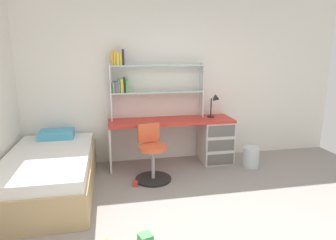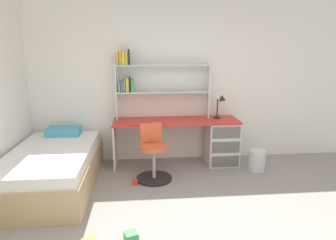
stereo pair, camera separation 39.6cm
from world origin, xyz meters
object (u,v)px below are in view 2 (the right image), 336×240
at_px(desk_lamp, 222,103).
at_px(swivel_chair, 153,158).
at_px(toy_block_green_0, 131,238).
at_px(waste_bin, 257,160).
at_px(desk, 209,139).
at_px(toy_block_red_1, 135,182).
at_px(bookshelf_hutch, 150,80).
at_px(bed_platform, 53,168).

distance_m(desk_lamp, swivel_chair, 1.44).
xyz_separation_m(swivel_chair, toy_block_green_0, (-0.29, -1.48, -0.26)).
height_order(desk_lamp, waste_bin, desk_lamp).
height_order(desk, desk_lamp, desk_lamp).
bearing_deg(desk_lamp, toy_block_red_1, -151.92).
xyz_separation_m(desk, desk_lamp, (0.21, 0.03, 0.58)).
bearing_deg(desk_lamp, waste_bin, -40.07).
distance_m(bookshelf_hutch, swivel_chair, 1.26).
xyz_separation_m(bookshelf_hutch, swivel_chair, (0.02, -0.69, -1.05)).
distance_m(desk, toy_block_green_0, 2.38).
bearing_deg(toy_block_green_0, desk_lamp, 55.25).
bearing_deg(bookshelf_hutch, toy_block_green_0, -97.02).
xyz_separation_m(bookshelf_hutch, bed_platform, (-1.36, -0.84, -1.10)).
relative_size(desk_lamp, swivel_chair, 0.48).
bearing_deg(toy_block_green_0, swivel_chair, 79.13).
relative_size(desk, toy_block_red_1, 28.24).
bearing_deg(bed_platform, bookshelf_hutch, 31.73).
bearing_deg(waste_bin, desk, 151.62).
relative_size(waste_bin, toy_block_green_0, 2.71).
bearing_deg(toy_block_red_1, bookshelf_hutch, 73.92).
height_order(bookshelf_hutch, toy_block_red_1, bookshelf_hutch).
distance_m(desk, bookshelf_hutch, 1.35).
relative_size(bed_platform, waste_bin, 5.96).
bearing_deg(swivel_chair, waste_bin, 5.63).
bearing_deg(waste_bin, swivel_chair, -174.37).
bearing_deg(swivel_chair, desk, 29.72).
distance_m(swivel_chair, waste_bin, 1.64).
distance_m(desk, desk_lamp, 0.62).
distance_m(desk_lamp, waste_bin, 1.05).
height_order(bed_platform, toy_block_red_1, bed_platform).
xyz_separation_m(desk_lamp, toy_block_red_1, (-1.41, -0.75, -0.97)).
distance_m(bookshelf_hutch, toy_block_green_0, 2.55).
height_order(desk_lamp, toy_block_green_0, desk_lamp).
height_order(bookshelf_hutch, bed_platform, bookshelf_hutch).
bearing_deg(bookshelf_hutch, toy_block_red_1, -106.08).
height_order(desk, waste_bin, desk).
height_order(swivel_chair, toy_block_green_0, swivel_chair).
xyz_separation_m(swivel_chair, waste_bin, (1.62, 0.16, -0.16)).
relative_size(bookshelf_hutch, desk_lamp, 3.91).
height_order(desk, toy_block_green_0, desk).
bearing_deg(bookshelf_hutch, waste_bin, -17.96).
distance_m(toy_block_green_0, toy_block_red_1, 1.30).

